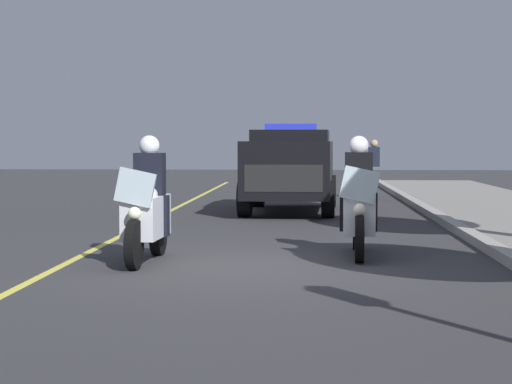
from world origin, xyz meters
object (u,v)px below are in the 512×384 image
object	(u,v)px
police_motorcycle_lead_left	(147,211)
cyclist_background	(374,169)
police_motorcycle_lead_right	(359,207)
police_suv	(291,166)

from	to	relation	value
police_motorcycle_lead_left	cyclist_background	distance (m)	14.15
police_motorcycle_lead_right	police_motorcycle_lead_left	bearing A→B (deg)	-73.78
police_motorcycle_lead_left	cyclist_background	size ratio (longest dim) A/B	1.22
police_motorcycle_lead_left	police_motorcycle_lead_right	size ratio (longest dim) A/B	1.00
police_motorcycle_lead_left	police_motorcycle_lead_right	bearing A→B (deg)	106.22
police_suv	cyclist_background	bearing A→B (deg)	154.34
cyclist_background	police_motorcycle_lead_right	bearing A→B (deg)	-5.16
police_suv	cyclist_background	distance (m)	5.27
police_motorcycle_lead_left	police_suv	xyz separation A→B (m)	(-8.81, 1.77, 0.37)
police_suv	police_motorcycle_lead_right	bearing A→B (deg)	8.08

